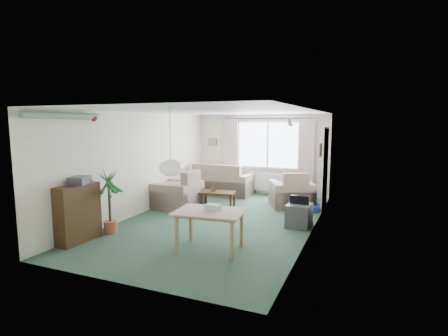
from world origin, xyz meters
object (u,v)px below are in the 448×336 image
at_px(armchair_corner, 292,189).
at_px(coffee_table, 218,199).
at_px(bookshelf, 78,213).
at_px(houseplant, 109,201).
at_px(dining_table, 210,231).
at_px(tv_cube, 299,215).
at_px(sofa, 221,179).
at_px(pet_bed, 308,207).
at_px(armchair_left, 177,189).

xyz_separation_m(armchair_corner, coffee_table, (-1.74, -0.79, -0.26)).
height_order(armchair_corner, coffee_table, armchair_corner).
bearing_deg(bookshelf, houseplant, 73.56).
distance_m(armchair_corner, dining_table, 3.71).
bearing_deg(tv_cube, bookshelf, -141.73).
bearing_deg(dining_table, sofa, 110.54).
relative_size(armchair_corner, bookshelf, 0.98).
bearing_deg(coffee_table, houseplant, -111.41).
distance_m(sofa, dining_table, 4.68).
bearing_deg(tv_cube, armchair_corner, 109.94).
distance_m(coffee_table, pet_bed, 2.28).
xyz_separation_m(bookshelf, tv_cube, (3.54, 2.47, -0.29)).
xyz_separation_m(houseplant, pet_bed, (3.30, 3.35, -0.57)).
bearing_deg(sofa, dining_table, 110.54).
height_order(armchair_left, houseplant, houseplant).
xyz_separation_m(armchair_left, bookshelf, (-0.34, -2.97, 0.05)).
xyz_separation_m(dining_table, tv_cube, (1.16, 1.92, -0.09)).
bearing_deg(pet_bed, houseplant, -134.55).
bearing_deg(armchair_corner, tv_cube, 81.65).
height_order(armchair_corner, armchair_left, armchair_left).
height_order(armchair_corner, pet_bed, armchair_corner).
distance_m(houseplant, dining_table, 2.21).
relative_size(armchair_left, dining_table, 1.01).
xyz_separation_m(armchair_corner, pet_bed, (0.46, -0.22, -0.40)).
bearing_deg(bookshelf, armchair_corner, 54.88).
bearing_deg(bookshelf, sofa, 82.18).
bearing_deg(armchair_corner, pet_bed, 129.23).
bearing_deg(armchair_left, tv_cube, 82.96).
xyz_separation_m(coffee_table, tv_cube, (2.26, -0.94, 0.04)).
bearing_deg(pet_bed, sofa, 160.75).
bearing_deg(houseplant, bookshelf, -107.17).
height_order(bookshelf, houseplant, houseplant).
bearing_deg(pet_bed, coffee_table, -165.71).
xyz_separation_m(sofa, bookshelf, (-0.74, -4.93, 0.06)).
distance_m(armchair_corner, armchair_left, 2.95).
relative_size(armchair_corner, houseplant, 0.81).
xyz_separation_m(sofa, pet_bed, (2.75, -0.96, -0.40)).
height_order(armchair_corner, houseplant, houseplant).
distance_m(sofa, armchair_left, 2.00).
height_order(sofa, dining_table, sofa).
relative_size(sofa, armchair_corner, 1.82).
distance_m(sofa, bookshelf, 4.98).
xyz_separation_m(sofa, coffee_table, (0.54, -1.52, -0.27)).
relative_size(armchair_corner, tv_cube, 1.97).
height_order(armchair_corner, bookshelf, bookshelf).
xyz_separation_m(armchair_corner, tv_cube, (0.51, -1.72, -0.22)).
xyz_separation_m(armchair_corner, dining_table, (-0.65, -3.65, -0.13)).
xyz_separation_m(sofa, dining_table, (1.64, -4.38, -0.14)).
height_order(bookshelf, tv_cube, bookshelf).
distance_m(tv_cube, pet_bed, 1.51).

